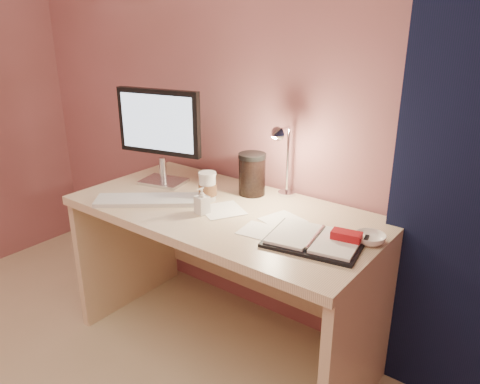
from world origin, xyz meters
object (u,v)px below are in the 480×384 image
Objects in this scene: dark_jar at (252,176)px; desk at (235,248)px; lotion_bottle at (202,201)px; desk_lamp at (276,154)px; keyboard at (149,200)px; coffee_cup at (208,187)px; bowl at (370,239)px; planner at (317,240)px; monitor at (160,128)px.

desk is at bearing -86.20° from dark_jar.
desk_lamp is (0.16, 0.32, 0.16)m from lotion_bottle.
keyboard is at bearing -146.57° from desk_lamp.
desk_lamp reaches higher than desk.
desk is 7.88× the size of dark_jar.
dark_jar reaches higher than desk.
coffee_cup is at bearing 122.24° from lotion_bottle.
keyboard is (-0.32, -0.23, 0.24)m from desk.
desk_lamp is (-0.53, 0.16, 0.20)m from bowl.
dark_jar reaches higher than keyboard.
bowl reaches higher than keyboard.
desk is 10.49× the size of coffee_cup.
lotion_bottle reaches higher than planner.
desk is 0.46m from keyboard.
desk is 0.34m from lotion_bottle.
desk is at bearing -3.89° from keyboard.
desk_lamp reaches higher than bowl.
planner is 0.62m from coffee_cup.
monitor is 4.07× the size of bowl.
dark_jar is at bearing 175.05° from desk_lamp.
monitor is 0.40m from coffee_cup.
monitor is at bearing 179.73° from bowl.
keyboard is at bearing -145.08° from desk.
monitor is 4.06× the size of lotion_bottle.
dark_jar reaches higher than planner.
planner is 3.34× the size of lotion_bottle.
lotion_bottle is (0.42, -0.17, -0.22)m from monitor.
planner is at bearing -31.65° from keyboard.
coffee_cup reaches higher than keyboard.
planner reaches higher than keyboard.
coffee_cup is at bearing -121.90° from dark_jar.
planner is 0.57m from dark_jar.
desk is at bearing 179.20° from bowl.
monitor is at bearing -172.16° from desk_lamp.
desk_lamp is (0.57, 0.15, -0.06)m from monitor.
desk is 3.60× the size of planner.
bowl is at bearing 13.69° from lotion_bottle.
desk is at bearing 155.50° from planner.
planner is (0.81, 0.10, 0.00)m from keyboard.
dark_jar is (0.03, 0.32, 0.03)m from lotion_bottle.
keyboard is 0.81m from planner.
lotion_bottle is (0.08, -0.13, -0.00)m from coffee_cup.
dark_jar is at bearing 166.90° from bowl.
planner is 2.19× the size of dark_jar.
keyboard is at bearing -137.31° from coffee_cup.
desk_lamp is at bearing 1.48° from keyboard.
bowl is 0.70m from lotion_bottle.
desk is at bearing -12.46° from monitor.
keyboard is 0.99m from bowl.
coffee_cup reaches higher than planner.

